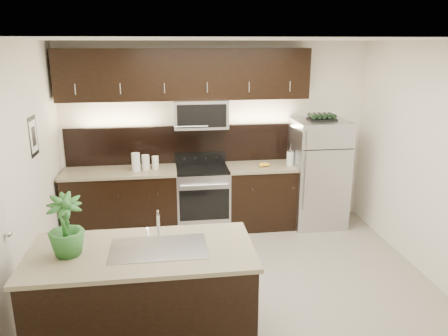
{
  "coord_description": "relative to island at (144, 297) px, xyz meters",
  "views": [
    {
      "loc": [
        -0.76,
        -4.34,
        2.67
      ],
      "look_at": [
        -0.09,
        0.55,
        1.25
      ],
      "focal_mm": 35.0,
      "sensor_mm": 36.0,
      "label": 1
    }
  ],
  "objects": [
    {
      "name": "ground",
      "position": [
        1.0,
        0.83,
        -0.47
      ],
      "size": [
        4.5,
        4.5,
        0.0
      ],
      "primitive_type": "plane",
      "color": "gray",
      "rests_on": "ground"
    },
    {
      "name": "room_walls",
      "position": [
        0.89,
        0.79,
        1.22
      ],
      "size": [
        4.52,
        4.02,
        2.71
      ],
      "color": "silver",
      "rests_on": "ground"
    },
    {
      "name": "counter_run",
      "position": [
        0.54,
        2.52,
        -0.0
      ],
      "size": [
        3.51,
        0.65,
        0.94
      ],
      "color": "black",
      "rests_on": "ground"
    },
    {
      "name": "upper_fixtures",
      "position": [
        0.57,
        2.67,
        1.67
      ],
      "size": [
        3.49,
        0.4,
        1.66
      ],
      "color": "black",
      "rests_on": "counter_run"
    },
    {
      "name": "island",
      "position": [
        0.0,
        0.0,
        0.0
      ],
      "size": [
        1.96,
        0.96,
        0.94
      ],
      "color": "black",
      "rests_on": "ground"
    },
    {
      "name": "sink_faucet",
      "position": [
        0.15,
        0.01,
        0.48
      ],
      "size": [
        0.84,
        0.5,
        0.28
      ],
      "color": "silver",
      "rests_on": "island"
    },
    {
      "name": "refrigerator",
      "position": [
        2.48,
        2.46,
        0.32
      ],
      "size": [
        0.77,
        0.69,
        1.59
      ],
      "primitive_type": "cube",
      "color": "#B2B2B7",
      "rests_on": "ground"
    },
    {
      "name": "wine_rack",
      "position": [
        2.48,
        2.46,
        1.17
      ],
      "size": [
        0.39,
        0.24,
        0.1
      ],
      "color": "black",
      "rests_on": "refrigerator"
    },
    {
      "name": "plant",
      "position": [
        -0.61,
        -0.01,
        0.73
      ],
      "size": [
        0.37,
        0.37,
        0.53
      ],
      "primitive_type": "imported",
      "rotation": [
        0.0,
        0.0,
        0.27
      ],
      "color": "#286227",
      "rests_on": "island"
    },
    {
      "name": "canisters",
      "position": [
        -0.08,
        2.5,
        0.58
      ],
      "size": [
        0.37,
        0.18,
        0.26
      ],
      "rotation": [
        0.0,
        0.0,
        0.28
      ],
      "color": "silver",
      "rests_on": "counter_run"
    },
    {
      "name": "french_press",
      "position": [
        2.04,
        2.47,
        0.58
      ],
      "size": [
        0.11,
        0.11,
        0.31
      ],
      "rotation": [
        0.0,
        0.0,
        -0.41
      ],
      "color": "silver",
      "rests_on": "counter_run"
    },
    {
      "name": "bananas",
      "position": [
        1.6,
        2.44,
        0.49
      ],
      "size": [
        0.2,
        0.18,
        0.05
      ],
      "primitive_type": "ellipsoid",
      "rotation": [
        0.0,
        0.0,
        0.33
      ],
      "color": "gold",
      "rests_on": "counter_run"
    }
  ]
}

